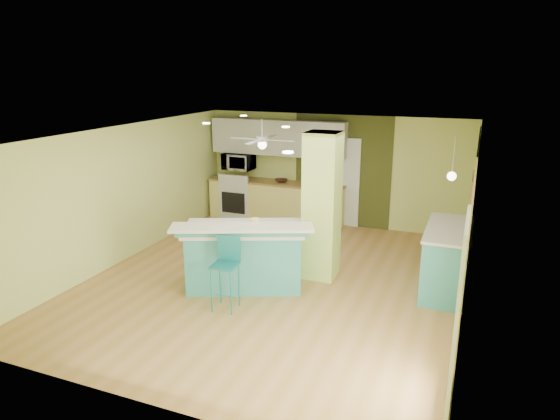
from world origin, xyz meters
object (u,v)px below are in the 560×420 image
object	(u,v)px
bar_stool	(227,261)
canister	(255,224)
fruit_bowl	(281,181)
side_counter	(447,259)
peninsula	(244,255)

from	to	relation	value
bar_stool	canister	size ratio (longest dim) A/B	6.04
fruit_bowl	side_counter	bearing A→B (deg)	-32.93
bar_stool	canister	bearing A→B (deg)	77.04
peninsula	bar_stool	bearing A→B (deg)	-105.26
side_counter	canister	distance (m)	3.12
canister	side_counter	bearing A→B (deg)	20.82
peninsula	side_counter	xyz separation A→B (m)	(3.10, 1.06, -0.00)
bar_stool	side_counter	bearing A→B (deg)	27.92
peninsula	bar_stool	distance (m)	0.83
peninsula	fruit_bowl	distance (m)	3.66
bar_stool	fruit_bowl	size ratio (longest dim) A/B	3.76
peninsula	bar_stool	xyz separation A→B (m)	(0.10, -0.80, 0.20)
peninsula	canister	distance (m)	0.61
peninsula	fruit_bowl	bearing A→B (deg)	79.48
peninsula	side_counter	bearing A→B (deg)	-3.80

